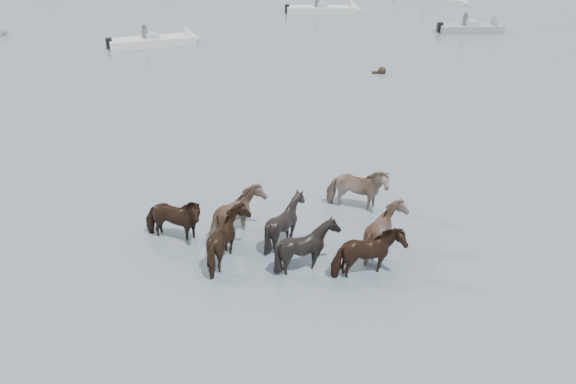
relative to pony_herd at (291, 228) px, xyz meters
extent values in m
plane|color=slate|center=(-2.56, 0.74, -0.55)|extent=(400.00, 400.00, 0.00)
imported|color=black|center=(-3.04, 0.74, 0.00)|extent=(1.93, 1.37, 1.49)
imported|color=#836B59|center=(-1.31, 0.73, 0.00)|extent=(1.67, 1.81, 1.51)
imported|color=black|center=(-0.12, 0.24, 0.00)|extent=(1.46, 1.32, 1.49)
imported|color=#9D7E6A|center=(2.17, 1.82, 0.02)|extent=(2.00, 1.38, 1.54)
imported|color=black|center=(-1.59, -0.49, 0.01)|extent=(1.41, 1.61, 1.52)
imported|color=black|center=(0.27, -1.02, 0.00)|extent=(1.77, 1.71, 1.51)
imported|color=black|center=(1.64, -1.52, -0.02)|extent=(1.86, 1.13, 1.47)
imported|color=#7A6152|center=(2.36, -0.57, -0.02)|extent=(1.50, 1.66, 1.45)
sphere|color=black|center=(6.89, 16.03, -0.43)|extent=(0.44, 0.44, 0.44)
cube|color=black|center=(6.64, 16.03, -0.53)|extent=(0.50, 0.22, 0.18)
cone|color=gray|center=(-15.61, 28.51, -0.35)|extent=(1.20, 1.75, 1.60)
cube|color=silver|center=(-5.43, 23.99, -0.35)|extent=(5.37, 2.77, 0.55)
cone|color=silver|center=(-2.93, 24.59, -0.35)|extent=(1.25, 1.77, 1.60)
cube|color=#99ADB7|center=(-5.43, 23.99, 0.00)|extent=(1.04, 1.28, 0.35)
cube|color=black|center=(-7.92, 23.38, -0.20)|extent=(0.42, 0.42, 0.60)
cylinder|color=#595966|center=(-5.83, 23.99, 0.20)|extent=(0.36, 0.36, 0.70)
sphere|color=#595966|center=(-5.83, 23.99, 0.65)|extent=(0.24, 0.24, 0.24)
cube|color=silver|center=(6.92, 33.72, -0.35)|extent=(5.59, 2.20, 0.55)
cone|color=silver|center=(9.62, 33.42, -0.35)|extent=(1.07, 1.69, 1.60)
cube|color=#99ADB7|center=(6.92, 33.72, 0.00)|extent=(0.92, 1.20, 0.35)
cube|color=black|center=(4.22, 34.03, -0.20)|extent=(0.39, 0.39, 0.60)
cylinder|color=#595966|center=(6.52, 33.72, 0.20)|extent=(0.36, 0.36, 0.70)
cube|color=gray|center=(15.59, 25.35, -0.35)|extent=(4.24, 1.92, 0.55)
cone|color=gray|center=(17.64, 25.19, -0.35)|extent=(1.03, 1.67, 1.60)
cube|color=#99ADB7|center=(15.59, 25.35, 0.00)|extent=(0.89, 1.18, 0.35)
cube|color=black|center=(13.53, 25.52, -0.20)|extent=(0.38, 0.38, 0.60)
cylinder|color=#595966|center=(15.19, 25.35, 0.20)|extent=(0.36, 0.36, 0.70)
sphere|color=#595966|center=(15.19, 25.35, 0.65)|extent=(0.24, 0.24, 0.24)
cube|color=silver|center=(16.90, 37.08, -0.35)|extent=(5.75, 4.25, 0.55)
cone|color=silver|center=(19.37, 35.65, -0.35)|extent=(1.58, 1.84, 1.60)
camera|label=1|loc=(-1.73, -12.84, 7.65)|focal=36.29mm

